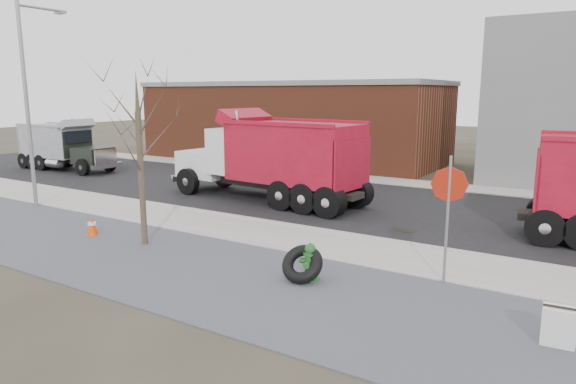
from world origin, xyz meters
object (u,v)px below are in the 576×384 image
Objects in this scene: dump_truck_grey at (63,144)px; truck_tire at (302,264)px; sandwich_board at (559,327)px; stop_sign at (449,199)px; fire_hydrant at (310,264)px; dump_truck_red_b at (271,156)px.

truck_tire is at bearing -22.19° from dump_truck_grey.
truck_tire is 5.61m from sandwich_board.
stop_sign is at bearing 136.12° from sandwich_board.
sandwich_board is 0.12× the size of dump_truck_grey.
sandwich_board is (5.48, -0.66, -0.01)m from fire_hydrant.
fire_hydrant is 0.30× the size of stop_sign.
fire_hydrant reaches higher than truck_tire.
truck_tire is 0.36× the size of stop_sign.
dump_truck_red_b is (-5.89, 7.46, 1.49)m from truck_tire.
dump_truck_grey is (-24.35, 6.72, -0.56)m from stop_sign.
dump_truck_grey reaches higher than truck_tire.
dump_truck_grey is (-15.48, 0.92, -0.40)m from dump_truck_red_b.
dump_truck_red_b is at bearing 140.67° from sandwich_board.
truck_tire is 0.12× the size of dump_truck_red_b.
stop_sign reaches higher than dump_truck_grey.
truck_tire reaches higher than sandwich_board.
stop_sign is at bearing 151.94° from dump_truck_red_b.
sandwich_board is (2.61, -2.13, -1.67)m from stop_sign.
stop_sign is 10.60m from dump_truck_red_b.
dump_truck_grey is at bearing 171.66° from stop_sign.
sandwich_board is at bearing -4.89° from truck_tire.
fire_hydrant is 1.19× the size of sandwich_board.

